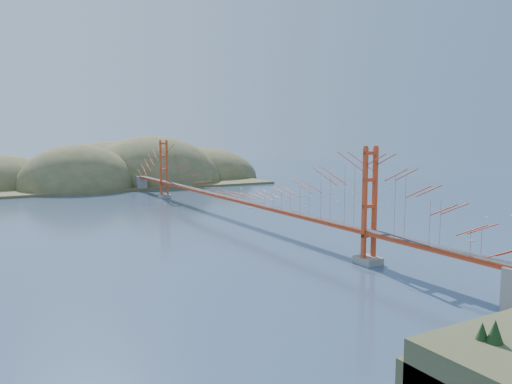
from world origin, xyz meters
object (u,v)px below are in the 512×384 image
bridge (231,173)px  sailboat_2 (511,216)px  sailboat_0 (351,207)px  sailboat_1 (286,200)px

bridge → sailboat_2: size_ratio=167.41×
sailboat_0 → bridge: bearing=-179.4°
sailboat_1 → sailboat_0: size_ratio=1.19×
sailboat_2 → sailboat_0: size_ratio=0.99×
sailboat_1 → sailboat_0: 14.45m
sailboat_1 → sailboat_0: bearing=-70.2°
sailboat_2 → sailboat_1: 39.12m
bridge → sailboat_2: bearing=-26.2°
bridge → sailboat_1: 24.45m
bridge → sailboat_1: bearing=36.2°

